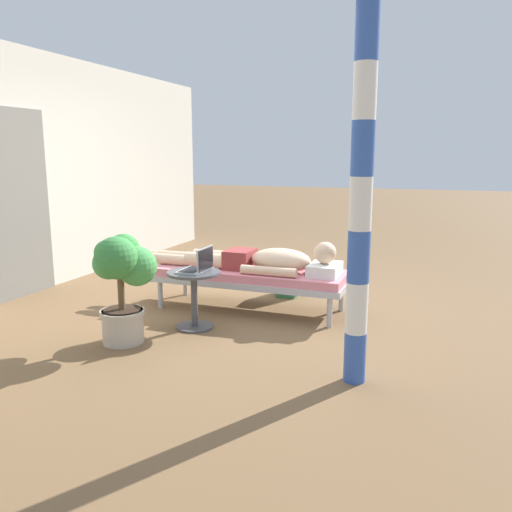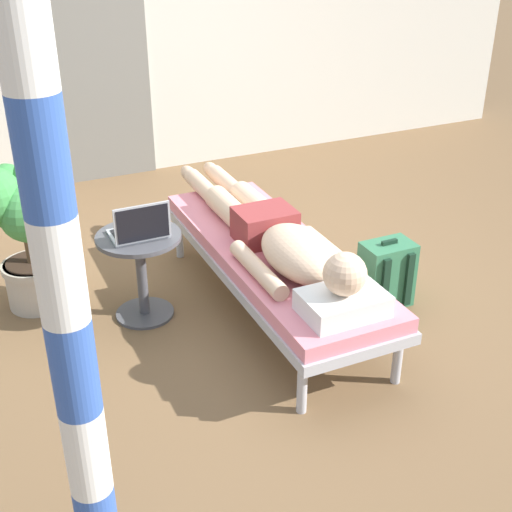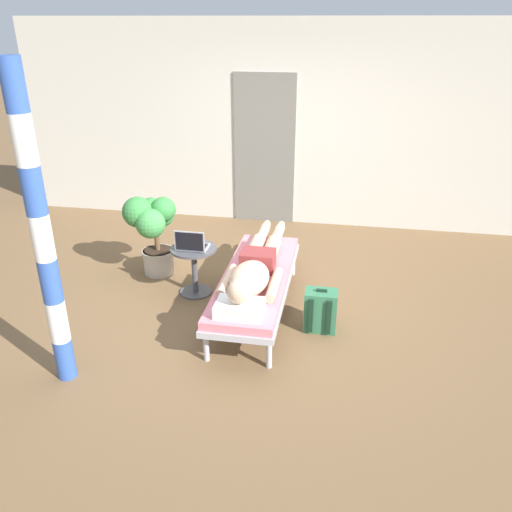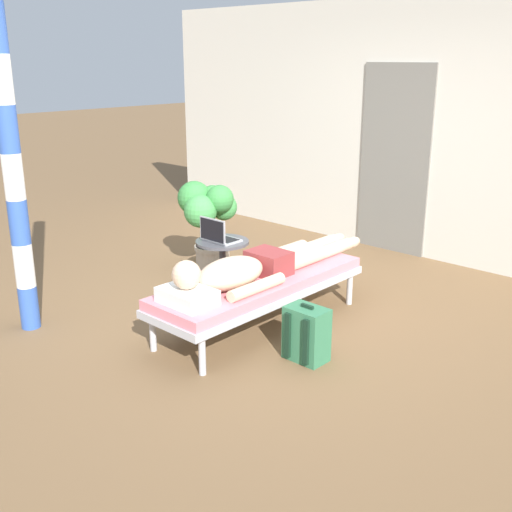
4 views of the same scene
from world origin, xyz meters
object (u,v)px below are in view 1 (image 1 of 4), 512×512
Objects in this scene: potted_plant at (122,275)px; porch_post at (361,204)px; person_reclining at (258,260)px; side_table at (194,290)px; laptop at (199,265)px; lounge_chair at (250,276)px; backpack at (288,278)px.

porch_post reaches higher than potted_plant.
potted_plant is (-1.27, 0.71, 0.07)m from person_reclining.
side_table is 1.69× the size of laptop.
lounge_chair is 0.75m from side_table.
potted_plant is at bearing 150.77° from person_reclining.
side_table is at bearing 159.13° from lounge_chair.
laptop is at bearing -90.00° from side_table.
potted_plant reaches higher than backpack.
backpack is at bearing -19.37° from side_table.
backpack is (0.65, -0.12, -0.32)m from person_reclining.
porch_post reaches higher than lounge_chair.
potted_plant reaches higher than side_table.
person_reclining is (0.00, -0.08, 0.17)m from lounge_chair.
backpack reaches higher than lounge_chair.
potted_plant is (-0.57, 0.41, 0.00)m from laptop.
laptop is (0.00, -0.05, 0.23)m from side_table.
laptop is at bearing 156.83° from person_reclining.
lounge_chair is 3.74× the size of side_table.
potted_plant is at bearing 153.74° from lounge_chair.
person_reclining is at bearing -23.17° from laptop.
lounge_chair is 1.44m from potted_plant.
person_reclining is at bearing 41.98° from porch_post.
laptop is at bearing 162.58° from backpack.
porch_post is at bearing -138.02° from person_reclining.
backpack is (0.65, -0.21, -0.15)m from lounge_chair.
potted_plant reaches higher than laptop.
side_table is at bearing 90.00° from laptop.
side_table is (-0.70, 0.35, -0.16)m from person_reclining.
laptop is 0.73× the size of backpack.
porch_post is (-1.99, -1.08, 1.04)m from backpack.
lounge_chair is 2.06m from porch_post.
lounge_chair is at bearing -17.14° from laptop.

